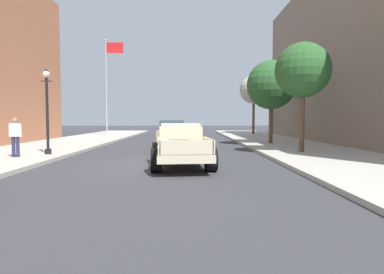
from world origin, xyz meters
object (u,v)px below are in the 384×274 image
(street_tree_second, at_px, (271,85))
(street_tree_third, at_px, (271,93))
(street_lamp_near, at_px, (47,105))
(flagpole, at_px, (109,77))
(street_tree_farthest, at_px, (254,90))
(hotrod_truck_cream, at_px, (180,145))
(street_tree_nearest, at_px, (303,71))
(car_background_tan, at_px, (172,133))
(pedestrian_sidewalk_left, at_px, (15,135))

(street_tree_second, distance_m, street_tree_third, 6.48)
(street_lamp_near, height_order, flagpole, flagpole)
(street_tree_farthest, bearing_deg, hotrod_truck_cream, -107.49)
(street_tree_nearest, bearing_deg, street_lamp_near, -175.08)
(car_background_tan, bearing_deg, hotrod_truck_cream, -85.40)
(car_background_tan, distance_m, street_tree_farthest, 15.88)
(pedestrian_sidewalk_left, distance_m, street_tree_nearest, 13.27)
(pedestrian_sidewalk_left, xyz_separation_m, street_tree_nearest, (12.75, 2.14, 2.98))
(hotrod_truck_cream, bearing_deg, flagpole, 110.69)
(flagpole, height_order, street_tree_nearest, flagpole)
(street_tree_second, bearing_deg, pedestrian_sidewalk_left, -148.52)
(hotrod_truck_cream, height_order, car_background_tan, car_background_tan)
(hotrod_truck_cream, height_order, street_lamp_near, street_lamp_near)
(hotrod_truck_cream, xyz_separation_m, car_background_tan, (-0.79, 9.80, 0.01))
(street_tree_second, relative_size, street_tree_third, 1.12)
(street_lamp_near, bearing_deg, flagpole, 94.42)
(street_tree_third, bearing_deg, street_tree_nearest, -96.91)
(street_tree_nearest, bearing_deg, car_background_tan, 136.88)
(flagpole, height_order, street_tree_second, flagpole)
(pedestrian_sidewalk_left, bearing_deg, car_background_tan, 53.50)
(car_background_tan, xyz_separation_m, pedestrian_sidewalk_left, (-6.16, -8.32, 0.32))
(street_tree_nearest, xyz_separation_m, street_tree_third, (1.44, 11.88, -0.17))
(flagpole, bearing_deg, street_tree_second, -38.33)
(street_lamp_near, height_order, street_tree_second, street_tree_second)
(car_background_tan, bearing_deg, flagpole, 124.09)
(street_lamp_near, bearing_deg, pedestrian_sidewalk_left, -127.95)
(hotrod_truck_cream, bearing_deg, street_tree_farthest, 72.51)
(street_tree_nearest, height_order, street_tree_second, street_tree_second)
(pedestrian_sidewalk_left, distance_m, flagpole, 18.66)
(car_background_tan, height_order, street_tree_nearest, street_tree_nearest)
(car_background_tan, relative_size, street_tree_second, 0.80)
(hotrod_truck_cream, height_order, flagpole, flagpole)
(street_tree_third, bearing_deg, flagpole, 164.57)
(flagpole, xyz_separation_m, street_tree_farthest, (14.59, 3.36, -0.95))
(car_background_tan, xyz_separation_m, street_tree_third, (8.03, 5.70, 3.13))
(pedestrian_sidewalk_left, relative_size, street_tree_nearest, 0.31)
(flagpole, bearing_deg, car_background_tan, -55.91)
(hotrod_truck_cream, distance_m, street_tree_nearest, 7.61)
(street_tree_nearest, relative_size, street_tree_second, 0.98)
(flagpole, relative_size, street_tree_third, 1.89)
(street_tree_nearest, bearing_deg, street_tree_farthest, 85.81)
(hotrod_truck_cream, distance_m, car_background_tan, 9.83)
(street_lamp_near, distance_m, street_tree_third, 18.60)
(pedestrian_sidewalk_left, xyz_separation_m, street_tree_farthest, (14.16, 21.42, 3.73))
(street_lamp_near, relative_size, street_tree_farthest, 0.62)
(car_background_tan, height_order, street_tree_farthest, street_tree_farthest)
(street_tree_nearest, relative_size, street_tree_farthest, 0.85)
(car_background_tan, relative_size, pedestrian_sidewalk_left, 2.62)
(car_background_tan, distance_m, street_tree_nearest, 9.62)
(street_lamp_near, distance_m, street_tree_second, 13.57)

